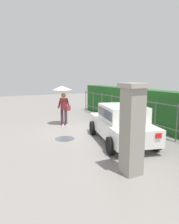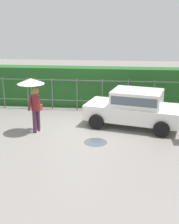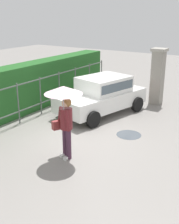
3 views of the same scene
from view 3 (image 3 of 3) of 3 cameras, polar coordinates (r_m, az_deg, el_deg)
ground_plane at (r=9.44m, az=-1.93°, el=-4.82°), size 40.00×40.00×0.00m
car at (r=11.32m, az=2.55°, el=3.66°), size 3.99×2.56×1.48m
pedestrian at (r=7.52m, az=-5.05°, el=1.35°), size 1.00×1.00×2.08m
gate_pillar at (r=12.78m, az=13.42°, el=7.00°), size 0.60×0.60×2.42m
fence_section at (r=10.94m, az=-11.83°, el=2.82°), size 10.69×0.05×1.50m
hedge_row at (r=11.50m, az=-14.88°, el=4.02°), size 11.64×0.90×1.90m
puddle_near at (r=9.62m, az=7.85°, el=-4.52°), size 0.83×0.83×0.00m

